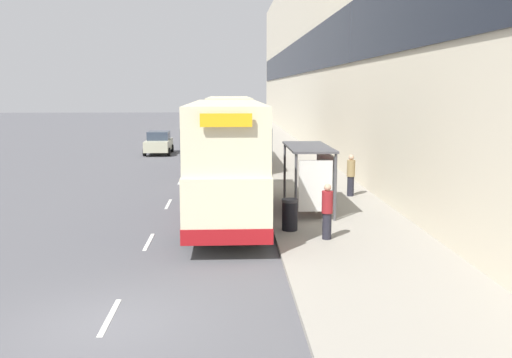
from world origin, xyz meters
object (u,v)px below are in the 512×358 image
object	(u,v)px
bus_shelter	(314,166)
pedestrian_at_shelter	(351,175)
pedestrian_1	(327,211)
car_1	(159,143)
litter_bin	(290,214)
double_decker_bus_ahead	(229,131)
double_decker_bus_near	(227,157)
car_0	(221,138)

from	to	relation	value
bus_shelter	pedestrian_at_shelter	xyz separation A→B (m)	(2.11, 3.07, -0.81)
pedestrian_at_shelter	pedestrian_1	world-z (taller)	pedestrian_at_shelter
car_1	pedestrian_1	size ratio (longest dim) A/B	2.30
pedestrian_at_shelter	litter_bin	size ratio (longest dim) A/B	1.73
double_decker_bus_ahead	pedestrian_at_shelter	world-z (taller)	double_decker_bus_ahead
double_decker_bus_near	car_1	world-z (taller)	double_decker_bus_near
double_decker_bus_ahead	bus_shelter	bearing A→B (deg)	-76.70
bus_shelter	litter_bin	bearing A→B (deg)	-112.51
pedestrian_at_shelter	litter_bin	xyz separation A→B (m)	(-3.33, -6.02, -0.40)
bus_shelter	double_decker_bus_ahead	bearing A→B (deg)	103.30
car_0	pedestrian_1	size ratio (longest dim) A/B	2.54
double_decker_bus_near	double_decker_bus_ahead	size ratio (longest dim) A/B	1.06
litter_bin	double_decker_bus_ahead	bearing A→B (deg)	96.80
bus_shelter	double_decker_bus_ahead	size ratio (longest dim) A/B	0.39
double_decker_bus_ahead	car_1	distance (m)	9.54
bus_shelter	car_1	size ratio (longest dim) A/B	1.05
pedestrian_at_shelter	pedestrian_1	bearing A→B (deg)	-107.65
double_decker_bus_near	pedestrian_1	distance (m)	5.10
car_1	pedestrian_1	xyz separation A→B (m)	(8.22, -25.42, 0.20)
bus_shelter	car_1	distance (m)	22.90
double_decker_bus_near	litter_bin	world-z (taller)	double_decker_bus_near
bus_shelter	litter_bin	size ratio (longest dim) A/B	4.00
car_0	pedestrian_1	xyz separation A→B (m)	(3.63, -29.38, 0.20)
pedestrian_1	litter_bin	size ratio (longest dim) A/B	1.66
bus_shelter	litter_bin	xyz separation A→B (m)	(-1.22, -2.95, -1.21)
double_decker_bus_near	litter_bin	size ratio (longest dim) A/B	10.94
double_decker_bus_near	pedestrian_at_shelter	bearing A→B (deg)	31.89
car_1	pedestrian_at_shelter	world-z (taller)	pedestrian_at_shelter
double_decker_bus_ahead	litter_bin	world-z (taller)	double_decker_bus_ahead
bus_shelter	pedestrian_1	xyz separation A→B (m)	(-0.19, -4.15, -0.84)
car_0	litter_bin	distance (m)	28.31
car_1	car_0	bearing A→B (deg)	-139.20
double_decker_bus_near	car_0	distance (m)	25.58
double_decker_bus_ahead	pedestrian_1	world-z (taller)	double_decker_bus_ahead
double_decker_bus_near	pedestrian_at_shelter	distance (m)	6.48
double_decker_bus_ahead	pedestrian_at_shelter	distance (m)	11.70
bus_shelter	pedestrian_1	size ratio (longest dim) A/B	2.40
bus_shelter	car_1	world-z (taller)	bus_shelter
double_decker_bus_near	pedestrian_1	size ratio (longest dim) A/B	6.57
pedestrian_at_shelter	litter_bin	distance (m)	6.89
double_decker_bus_near	pedestrian_1	world-z (taller)	double_decker_bus_near
bus_shelter	double_decker_bus_near	xyz separation A→B (m)	(-3.30, -0.29, 0.41)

